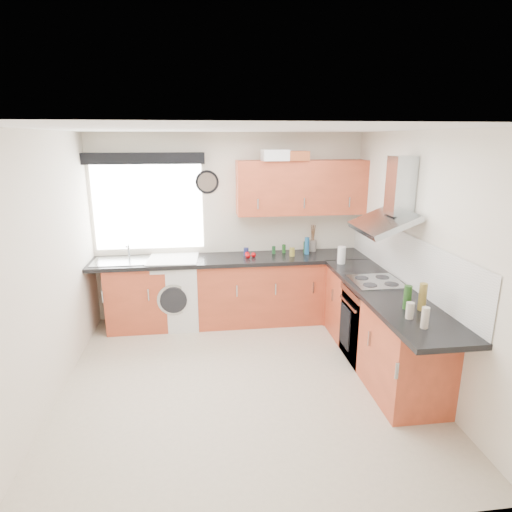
{
  "coord_description": "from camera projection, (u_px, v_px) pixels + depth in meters",
  "views": [
    {
      "loc": [
        -0.36,
        -3.9,
        2.42
      ],
      "look_at": [
        0.25,
        0.85,
        1.1
      ],
      "focal_mm": 30.0,
      "sensor_mm": 36.0,
      "label": 1
    }
  ],
  "objects": [
    {
      "name": "ground_plane",
      "position": [
        243.0,
        381.0,
        4.42
      ],
      "size": [
        3.6,
        3.6,
        0.0
      ],
      "primitive_type": "plane",
      "color": "beige"
    },
    {
      "name": "ceiling",
      "position": [
        240.0,
        129.0,
        3.75
      ],
      "size": [
        3.6,
        3.6,
        0.02
      ],
      "primitive_type": "cube",
      "color": "white",
      "rests_on": "wall_back"
    },
    {
      "name": "wall_back",
      "position": [
        229.0,
        228.0,
        5.81
      ],
      "size": [
        3.6,
        0.02,
        2.5
      ],
      "primitive_type": "cube",
      "color": "silver",
      "rests_on": "ground_plane"
    },
    {
      "name": "wall_front",
      "position": [
        272.0,
        357.0,
        2.36
      ],
      "size": [
        3.6,
        0.02,
        2.5
      ],
      "primitive_type": "cube",
      "color": "silver",
      "rests_on": "ground_plane"
    },
    {
      "name": "wall_left",
      "position": [
        43.0,
        272.0,
        3.86
      ],
      "size": [
        0.02,
        3.6,
        2.5
      ],
      "primitive_type": "cube",
      "color": "silver",
      "rests_on": "ground_plane"
    },
    {
      "name": "wall_right",
      "position": [
        419.0,
        259.0,
        4.31
      ],
      "size": [
        0.02,
        3.6,
        2.5
      ],
      "primitive_type": "cube",
      "color": "silver",
      "rests_on": "ground_plane"
    },
    {
      "name": "window",
      "position": [
        148.0,
        207.0,
        5.59
      ],
      "size": [
        1.4,
        0.02,
        1.1
      ],
      "primitive_type": "cube",
      "color": "silver",
      "rests_on": "wall_back"
    },
    {
      "name": "window_blind",
      "position": [
        144.0,
        158.0,
        5.34
      ],
      "size": [
        1.5,
        0.18,
        0.14
      ],
      "primitive_type": "cube",
      "color": "black",
      "rests_on": "wall_back"
    },
    {
      "name": "splashback",
      "position": [
        404.0,
        257.0,
        4.61
      ],
      "size": [
        0.01,
        3.0,
        0.54
      ],
      "primitive_type": "cube",
      "color": "white",
      "rests_on": "wall_right"
    },
    {
      "name": "base_cab_back",
      "position": [
        224.0,
        292.0,
        5.74
      ],
      "size": [
        3.0,
        0.58,
        0.86
      ],
      "primitive_type": "cube",
      "color": "#A43F24",
      "rests_on": "ground_plane"
    },
    {
      "name": "base_cab_corner",
      "position": [
        339.0,
        287.0,
        5.92
      ],
      "size": [
        0.6,
        0.6,
        0.86
      ],
      "primitive_type": "cube",
      "color": "#A43F24",
      "rests_on": "ground_plane"
    },
    {
      "name": "base_cab_right",
      "position": [
        379.0,
        329.0,
        4.63
      ],
      "size": [
        0.58,
        2.1,
        0.86
      ],
      "primitive_type": "cube",
      "color": "#A43F24",
      "rests_on": "ground_plane"
    },
    {
      "name": "worktop_back",
      "position": [
        231.0,
        259.0,
        5.62
      ],
      "size": [
        3.6,
        0.62,
        0.05
      ],
      "primitive_type": "cube",
      "color": "black",
      "rests_on": "base_cab_back"
    },
    {
      "name": "worktop_right",
      "position": [
        388.0,
        294.0,
        4.37
      ],
      "size": [
        0.62,
        2.42,
        0.05
      ],
      "primitive_type": "cube",
      "color": "black",
      "rests_on": "base_cab_right"
    },
    {
      "name": "sink",
      "position": [
        127.0,
        258.0,
        5.44
      ],
      "size": [
        0.84,
        0.46,
        0.1
      ],
      "primitive_type": null,
      "color": "#A2ABB0",
      "rests_on": "worktop_back"
    },
    {
      "name": "oven",
      "position": [
        373.0,
        323.0,
        4.78
      ],
      "size": [
        0.56,
        0.58,
        0.85
      ],
      "primitive_type": "cube",
      "color": "black",
      "rests_on": "ground_plane"
    },
    {
      "name": "hob_plate",
      "position": [
        376.0,
        282.0,
        4.65
      ],
      "size": [
        0.52,
        0.52,
        0.01
      ],
      "primitive_type": "cube",
      "color": "#A2ABB0",
      "rests_on": "worktop_right"
    },
    {
      "name": "extractor_hood",
      "position": [
        392.0,
        203.0,
        4.43
      ],
      "size": [
        0.52,
        0.78,
        0.66
      ],
      "primitive_type": null,
      "color": "#A2ABB0",
      "rests_on": "wall_right"
    },
    {
      "name": "upper_cabinets",
      "position": [
        301.0,
        187.0,
        5.61
      ],
      "size": [
        1.7,
        0.35,
        0.7
      ],
      "primitive_type": "cube",
      "color": "#A43F24",
      "rests_on": "wall_back"
    },
    {
      "name": "washing_machine",
      "position": [
        175.0,
        292.0,
        5.66
      ],
      "size": [
        0.66,
        0.63,
        0.92
      ],
      "primitive_type": "cube",
      "rotation": [
        0.0,
        0.0,
        -0.04
      ],
      "color": "silver",
      "rests_on": "ground_plane"
    },
    {
      "name": "wall_clock",
      "position": [
        207.0,
        182.0,
        5.59
      ],
      "size": [
        0.31,
        0.04,
        0.31
      ],
      "primitive_type": "cylinder",
      "rotation": [
        1.57,
        0.0,
        0.0
      ],
      "color": "black",
      "rests_on": "wall_back"
    },
    {
      "name": "casserole",
      "position": [
        275.0,
        155.0,
        5.35
      ],
      "size": [
        0.35,
        0.26,
        0.14
      ],
      "primitive_type": "cube",
      "rotation": [
        0.0,
        0.0,
        0.07
      ],
      "color": "silver",
      "rests_on": "upper_cabinets"
    },
    {
      "name": "storage_box",
      "position": [
        298.0,
        156.0,
        5.39
      ],
      "size": [
        0.27,
        0.23,
        0.12
      ],
      "primitive_type": "cube",
      "rotation": [
        0.0,
        0.0,
        0.06
      ],
      "color": "#A14924",
      "rests_on": "upper_cabinets"
    },
    {
      "name": "utensil_pot",
      "position": [
        312.0,
        246.0,
        5.92
      ],
      "size": [
        0.13,
        0.13,
        0.15
      ],
      "primitive_type": "cylinder",
      "rotation": [
        0.0,
        0.0,
        0.27
      ],
      "color": "gray",
      "rests_on": "worktop_back"
    },
    {
      "name": "kitchen_roll",
      "position": [
        341.0,
        255.0,
        5.32
      ],
      "size": [
        0.12,
        0.12,
        0.22
      ],
      "primitive_type": "cylinder",
      "rotation": [
        0.0,
        0.0,
        -0.31
      ],
      "color": "silver",
      "rests_on": "worktop_right"
    },
    {
      "name": "tomato_cluster",
      "position": [
        250.0,
        255.0,
        5.61
      ],
      "size": [
        0.18,
        0.18,
        0.06
      ],
      "primitive_type": null,
      "rotation": [
        0.0,
        0.0,
        0.33
      ],
      "color": "#AA0409",
      "rests_on": "worktop_back"
    },
    {
      "name": "jar_0",
      "position": [
        284.0,
        249.0,
        5.84
      ],
      "size": [
        0.05,
        0.05,
        0.11
      ],
      "primitive_type": "cylinder",
      "color": "#215B20",
      "rests_on": "worktop_back"
    },
    {
      "name": "jar_1",
      "position": [
        246.0,
        252.0,
        5.7
      ],
      "size": [
        0.07,
        0.07,
        0.1
      ],
      "primitive_type": "cylinder",
      "color": "#171F4F",
      "rests_on": "worktop_back"
    },
    {
      "name": "jar_2",
      "position": [
        305.0,
        247.0,
        5.84
      ],
      "size": [
        0.05,
        0.05,
        0.15
      ],
      "primitive_type": "cylinder",
      "color": "#17421F",
      "rests_on": "worktop_back"
    },
    {
      "name": "jar_3",
      "position": [
        292.0,
        252.0,
        5.67
      ],
      "size": [
        0.07,
        0.07,
        0.11
      ],
      "primitive_type": "cylinder",
      "color": "olive",
      "rests_on": "worktop_back"
    },
    {
      "name": "jar_4",
      "position": [
        274.0,
        250.0,
        5.8
      ],
      "size": [
        0.05,
        0.05,
        0.1
      ],
      "primitive_type": "cylinder",
      "color": "#184520",
      "rests_on": "worktop_back"
    },
    {
      "name": "jar_5",
      "position": [
        307.0,
        246.0,
        5.75
      ],
      "size": [
        0.06,
        0.06,
        0.23
      ],
      "primitive_type": "cylinder",
      "color": "#1C5687",
      "rests_on": "worktop_back"
    },
    {
      "name": "bottle_0",
      "position": [
        425.0,
        318.0,
        3.5
      ],
      "size": [
        0.06,
        0.06,
        0.18
      ],
      "primitive_type": "cylinder",
      "color": "#BCAFA0",
      "rests_on": "worktop_right"
    },
    {
      "name": "bottle_1",
      "position": [
        407.0,
        297.0,
        3.9
      ],
      "size": [
        0.07,
        0.07,
        0.22
      ],
      "primitive_type": "cylinder",
      "color": "#1D4418",
      "rests_on": "worktop_right"
    },
    {
      "name": "bottle_2",
      "position": [
        423.0,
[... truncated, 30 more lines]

